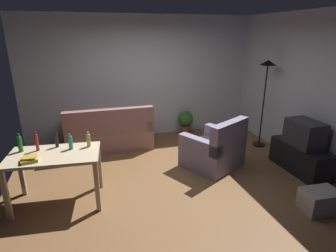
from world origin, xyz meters
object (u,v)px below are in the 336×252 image
Objects in this scene: potted_plant at (185,121)px; bottle_green at (20,144)px; tv_stand at (300,158)px; book_stack at (29,159)px; storage_box at (320,201)px; bottle_squat at (89,140)px; tv at (305,133)px; torchiere_lamp at (266,80)px; couch at (110,134)px; bottle_tall at (71,142)px; armchair at (215,150)px; bottle_red at (37,142)px; bottle_dark at (56,140)px; desk at (55,161)px.

potted_plant is 3.69m from bottle_green.
bottle_green is (-4.42, 0.41, 0.63)m from tv_stand.
storage_box is at bearing -16.13° from book_stack.
bottle_squat is at bearing 20.98° from book_stack.
torchiere_lamp is at bearing 0.17° from tv.
tv_stand is (3.10, -1.98, -0.07)m from couch.
couch is 2.13m from bottle_green.
bottle_green is at bearing 84.68° from tv_stand.
bottle_green is 1.13× the size of bottle_tall.
armchair is 2.47× the size of storage_box.
tv is at bearing -5.24° from bottle_squat.
torchiere_lamp is 7.83× the size of bottle_tall.
bottle_red is at bearing -146.56° from potted_plant.
bottle_green is 0.91m from bottle_squat.
tv is at bearing -60.49° from potted_plant.
bottle_red reaches higher than tv.
bottle_red is at bearing -167.10° from bottle_dark.
armchair is 2.23m from bottle_squat.
tv is (0.00, 0.00, 0.46)m from tv_stand.
book_stack is at bearing -142.90° from desk.
potted_plant reaches higher than tv_stand.
bottle_squat is at bearing -20.99° from armchair.
bottle_green is at bearing -24.66° from armchair.
bottle_dark reaches higher than book_stack.
tv is 2.57× the size of book_stack.
book_stack is (-2.96, -2.26, 0.46)m from potted_plant.
tv_stand is 4.72× the size of book_stack.
potted_plant is at bearing 43.91° from desk.
bottle_green is at bearing 160.17° from desk.
bottle_squat is 0.96× the size of book_stack.
armchair is 5.14× the size of bottle_tall.
bottle_green is (-3.05, -0.17, 0.55)m from armchair.
bottle_green is at bearing 171.34° from bottle_red.
desk is at bearing -25.83° from bottle_green.
bottle_dark is 0.51m from book_stack.
armchair is 2.89m from bottle_red.
bottle_squat reaches higher than storage_box.
desk is 3.67m from storage_box.
potted_plant is at bearing 33.44° from bottle_red.
couch reaches higher than book_stack.
bottle_red is (-4.20, 0.38, 0.65)m from tv_stand.
storage_box is at bearing -23.39° from bottle_dark.
potted_plant is 3.52m from bottle_red.
bottle_red is (-2.90, -1.92, 0.56)m from potted_plant.
desk is 5.26× the size of bottle_dark.
bottle_dark is (-2.66, -1.86, 0.53)m from potted_plant.
storage_box is (-0.57, -2.23, -1.26)m from torchiere_lamp.
bottle_red is at bearing 170.14° from bottle_tall.
couch is 1.83m from potted_plant.
bottle_squat is (0.44, -0.11, -0.01)m from bottle_dark.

